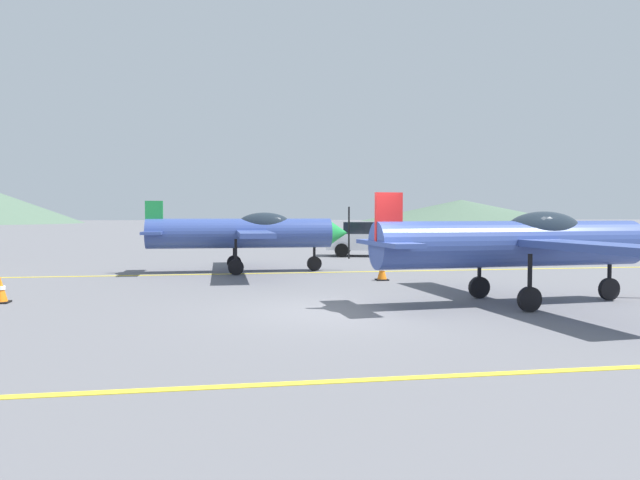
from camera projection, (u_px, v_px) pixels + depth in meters
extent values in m
plane|color=slate|center=(344.00, 312.00, 12.08)|extent=(400.00, 400.00, 0.00)
cube|color=yellow|center=(428.00, 377.00, 7.19)|extent=(80.00, 0.16, 0.01)
cube|color=yellow|center=(295.00, 273.00, 20.02)|extent=(80.00, 0.16, 0.01)
cylinder|color=#33478C|center=(511.00, 244.00, 12.99)|extent=(6.30, 1.51, 1.01)
ellipsoid|color=#1E2833|center=(544.00, 230.00, 13.18)|extent=(1.90, 0.97, 0.83)
cube|color=#33478C|center=(525.00, 242.00, 13.08)|extent=(1.66, 8.13, 0.15)
cube|color=#33478C|center=(389.00, 243.00, 12.29)|extent=(0.83, 2.43, 0.09)
cube|color=red|center=(389.00, 219.00, 12.27)|extent=(0.59, 0.16, 1.10)
cylinder|color=black|center=(610.00, 269.00, 13.65)|extent=(0.09, 0.09, 0.92)
cylinder|color=black|center=(609.00, 289.00, 13.67)|extent=(0.52, 0.15, 0.51)
cylinder|color=black|center=(530.00, 277.00, 12.00)|extent=(0.09, 0.09, 0.92)
cylinder|color=black|center=(530.00, 299.00, 12.02)|extent=(0.52, 0.15, 0.51)
cylinder|color=black|center=(479.00, 268.00, 13.95)|extent=(0.09, 0.09, 0.92)
cylinder|color=black|center=(479.00, 287.00, 13.97)|extent=(0.52, 0.15, 0.51)
cylinder|color=#33478C|center=(240.00, 233.00, 20.28)|extent=(6.24, 1.04, 1.01)
cone|color=#1E8C3F|center=(339.00, 233.00, 20.87)|extent=(0.65, 0.86, 0.86)
cube|color=black|center=(349.00, 233.00, 20.93)|extent=(0.04, 0.11, 1.84)
ellipsoid|color=#1E2833|center=(264.00, 224.00, 20.40)|extent=(1.84, 0.83, 0.83)
cube|color=#33478C|center=(251.00, 232.00, 20.34)|extent=(1.05, 8.08, 0.15)
cube|color=#33478C|center=(154.00, 232.00, 19.79)|extent=(0.65, 2.39, 0.09)
cube|color=#1E8C3F|center=(154.00, 217.00, 19.77)|extent=(0.58, 0.11, 1.10)
cylinder|color=black|center=(314.00, 250.00, 20.74)|extent=(0.09, 0.09, 0.92)
cylinder|color=black|center=(314.00, 264.00, 20.76)|extent=(0.51, 0.11, 0.51)
cylinder|color=black|center=(236.00, 253.00, 19.28)|extent=(0.09, 0.09, 0.92)
cylinder|color=black|center=(236.00, 267.00, 19.30)|extent=(0.51, 0.11, 0.51)
cylinder|color=black|center=(234.00, 250.00, 21.26)|extent=(0.09, 0.09, 0.92)
cylinder|color=black|center=(234.00, 262.00, 21.28)|extent=(0.51, 0.11, 0.51)
cube|color=white|center=(373.00, 242.00, 28.08)|extent=(4.63, 2.92, 0.75)
cube|color=black|center=(370.00, 228.00, 28.07)|extent=(2.75, 2.19, 0.55)
cylinder|color=black|center=(404.00, 251.00, 27.05)|extent=(0.68, 0.39, 0.64)
cylinder|color=black|center=(403.00, 249.00, 28.83)|extent=(0.68, 0.39, 0.64)
cylinder|color=black|center=(342.00, 250.00, 27.37)|extent=(0.68, 0.39, 0.64)
cylinder|color=black|center=(344.00, 248.00, 29.15)|extent=(0.68, 0.39, 0.64)
cube|color=black|center=(1.00, 302.00, 13.22)|extent=(0.36, 0.36, 0.04)
cone|color=orange|center=(1.00, 289.00, 13.20)|extent=(0.29, 0.29, 0.55)
cylinder|color=white|center=(1.00, 288.00, 13.20)|extent=(0.20, 0.20, 0.08)
cube|color=black|center=(382.00, 280.00, 17.79)|extent=(0.36, 0.36, 0.04)
cone|color=orange|center=(382.00, 270.00, 17.78)|extent=(0.29, 0.29, 0.55)
cylinder|color=white|center=(382.00, 269.00, 17.77)|extent=(0.20, 0.20, 0.08)
cone|color=#4C6651|center=(461.00, 210.00, 180.32)|extent=(61.46, 61.46, 6.44)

